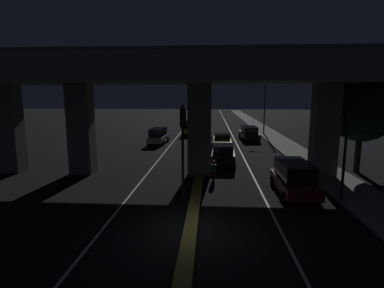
% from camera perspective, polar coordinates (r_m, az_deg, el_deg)
% --- Properties ---
extents(ground_plane, '(200.00, 200.00, 0.00)m').
position_cam_1_polar(ground_plane, '(12.61, -0.20, -16.24)').
color(ground_plane, black).
extents(lane_line_left_inner, '(0.12, 126.00, 0.00)m').
position_cam_1_polar(lane_line_left_inner, '(46.87, -1.75, 2.75)').
color(lane_line_left_inner, beige).
rests_on(lane_line_left_inner, ground_plane).
extents(lane_line_right_inner, '(0.12, 126.00, 0.00)m').
position_cam_1_polar(lane_line_right_inner, '(46.75, 7.18, 2.66)').
color(lane_line_right_inner, beige).
rests_on(lane_line_right_inner, ground_plane).
extents(median_divider, '(0.54, 126.00, 0.25)m').
position_cam_1_polar(median_divider, '(46.65, 2.71, 2.86)').
color(median_divider, olive).
rests_on(median_divider, ground_plane).
extents(sidewalk_right, '(2.94, 126.00, 0.12)m').
position_cam_1_polar(sidewalk_right, '(40.51, 15.05, 1.46)').
color(sidewalk_right, gray).
rests_on(sidewalk_right, ground_plane).
extents(elevated_overpass, '(32.15, 9.48, 8.55)m').
position_cam_1_polar(elevated_overpass, '(20.04, 0.60, 12.67)').
color(elevated_overpass, slate).
rests_on(elevated_overpass, ground_plane).
extents(traffic_light_left_of_median, '(0.30, 0.49, 4.95)m').
position_cam_1_polar(traffic_light_left_of_median, '(15.32, -1.76, 1.60)').
color(traffic_light_left_of_median, black).
rests_on(traffic_light_left_of_median, ground_plane).
extents(traffic_light_right_of_median, '(0.30, 0.49, 4.59)m').
position_cam_1_polar(traffic_light_right_of_median, '(16.67, 27.10, 0.36)').
color(traffic_light_right_of_median, black).
rests_on(traffic_light_right_of_median, ground_plane).
extents(street_lamp, '(2.56, 0.32, 7.87)m').
position_cam_1_polar(street_lamp, '(42.32, 13.22, 8.15)').
color(street_lamp, '#2D2D30').
rests_on(street_lamp, ground_plane).
extents(car_dark_red_lead, '(1.94, 4.40, 1.80)m').
position_cam_1_polar(car_dark_red_lead, '(17.56, 18.86, -6.00)').
color(car_dark_red_lead, '#591414').
rests_on(car_dark_red_lead, ground_plane).
extents(car_black_second, '(2.01, 4.04, 1.64)m').
position_cam_1_polar(car_black_second, '(23.39, 5.97, -2.02)').
color(car_black_second, black).
rests_on(car_black_second, ground_plane).
extents(car_taxi_yellow_third, '(1.94, 4.56, 1.54)m').
position_cam_1_polar(car_taxi_yellow_third, '(30.39, 5.75, 0.50)').
color(car_taxi_yellow_third, gold).
rests_on(car_taxi_yellow_third, ground_plane).
extents(car_black_fourth, '(2.18, 4.84, 1.66)m').
position_cam_1_polar(car_black_fourth, '(36.75, 10.84, 2.06)').
color(car_black_fourth, black).
rests_on(car_black_fourth, ground_plane).
extents(car_silver_lead_oncoming, '(1.97, 4.23, 1.74)m').
position_cam_1_polar(car_silver_lead_oncoming, '(33.67, -6.46, 1.62)').
color(car_silver_lead_oncoming, gray).
rests_on(car_silver_lead_oncoming, ground_plane).
extents(car_taxi_yellow_second_oncoming, '(1.94, 4.68, 1.85)m').
position_cam_1_polar(car_taxi_yellow_second_oncoming, '(41.36, -0.43, 3.22)').
color(car_taxi_yellow_second_oncoming, gold).
rests_on(car_taxi_yellow_second_oncoming, ground_plane).
extents(motorcycle_red_filtering_near, '(0.33, 1.91, 1.34)m').
position_cam_1_polar(motorcycle_red_filtering_near, '(19.00, 4.16, -5.50)').
color(motorcycle_red_filtering_near, black).
rests_on(motorcycle_red_filtering_near, ground_plane).
extents(motorcycle_white_filtering_mid, '(0.34, 1.85, 1.44)m').
position_cam_1_polar(motorcycle_white_filtering_mid, '(26.20, 3.74, -1.25)').
color(motorcycle_white_filtering_mid, black).
rests_on(motorcycle_white_filtering_mid, ground_plane).
extents(motorcycle_black_filtering_far, '(0.34, 1.75, 1.47)m').
position_cam_1_polar(motorcycle_black_filtering_far, '(31.67, 3.52, 0.64)').
color(motorcycle_black_filtering_far, black).
rests_on(motorcycle_black_filtering_far, ground_plane).
extents(pedestrian_on_sidewalk, '(0.34, 0.34, 1.82)m').
position_cam_1_polar(pedestrian_on_sidewalk, '(23.86, 23.84, -2.05)').
color(pedestrian_on_sidewalk, black).
rests_on(pedestrian_on_sidewalk, sidewalk_right).
extents(roadside_tree_kerbside_near, '(4.76, 4.76, 6.97)m').
position_cam_1_polar(roadside_tree_kerbside_near, '(23.80, 29.65, 6.09)').
color(roadside_tree_kerbside_near, '#2D2116').
rests_on(roadside_tree_kerbside_near, ground_plane).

